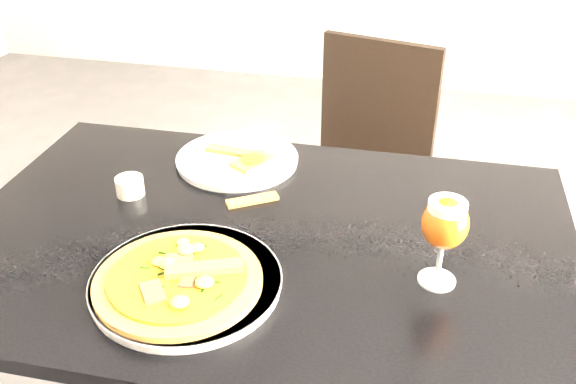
% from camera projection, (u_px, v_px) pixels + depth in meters
% --- Properties ---
extents(dining_table, '(1.21, 0.82, 0.75)m').
position_uv_depth(dining_table, '(263.00, 272.00, 1.29)').
color(dining_table, black).
rests_on(dining_table, ground).
extents(chair_far, '(0.48, 0.48, 0.86)m').
position_uv_depth(chair_far, '(361.00, 169.00, 2.04)').
color(chair_far, black).
rests_on(chair_far, ground).
extents(plate_main, '(0.34, 0.34, 0.02)m').
position_uv_depth(plate_main, '(186.00, 282.00, 1.11)').
color(plate_main, white).
rests_on(plate_main, dining_table).
extents(pizza, '(0.29, 0.29, 0.03)m').
position_uv_depth(pizza, '(179.00, 279.00, 1.09)').
color(pizza, olive).
rests_on(pizza, plate_main).
extents(plate_second, '(0.30, 0.30, 0.01)m').
position_uv_depth(plate_second, '(237.00, 159.00, 1.49)').
color(plate_second, white).
rests_on(plate_second, dining_table).
extents(crust_scraps, '(0.18, 0.12, 0.01)m').
position_uv_depth(crust_scraps, '(245.00, 158.00, 1.47)').
color(crust_scraps, olive).
rests_on(crust_scraps, plate_second).
extents(loose_crust, '(0.11, 0.08, 0.01)m').
position_uv_depth(loose_crust, '(253.00, 200.00, 1.35)').
color(loose_crust, olive).
rests_on(loose_crust, dining_table).
extents(sauce_cup, '(0.06, 0.06, 0.04)m').
position_uv_depth(sauce_cup, '(130.00, 185.00, 1.36)').
color(sauce_cup, silver).
rests_on(sauce_cup, dining_table).
extents(beer_glass, '(0.08, 0.08, 0.17)m').
position_uv_depth(beer_glass, '(445.00, 224.00, 1.06)').
color(beer_glass, silver).
rests_on(beer_glass, dining_table).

